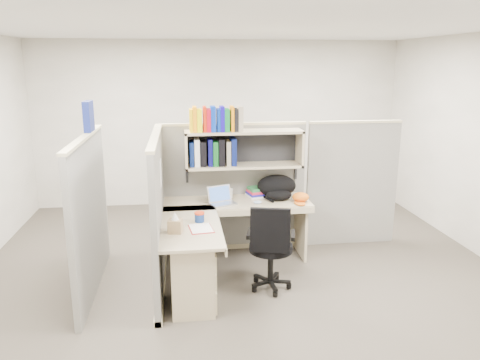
{
  "coord_description": "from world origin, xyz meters",
  "views": [
    {
      "loc": [
        -0.64,
        -4.74,
        2.34
      ],
      "look_at": [
        -0.0,
        0.25,
        1.07
      ],
      "focal_mm": 35.0,
      "sensor_mm": 36.0,
      "label": 1
    }
  ],
  "objects": [
    {
      "name": "room_shell",
      "position": [
        0.0,
        0.0,
        1.62
      ],
      "size": [
        6.0,
        6.0,
        6.0
      ],
      "color": "#A9A699",
      "rests_on": "ground"
    },
    {
      "name": "mouse",
      "position": [
        0.23,
        0.43,
        0.75
      ],
      "size": [
        0.11,
        0.08,
        0.04
      ],
      "primitive_type": "ellipsoid",
      "rotation": [
        0.0,
        0.0,
        0.12
      ],
      "color": "#98B5D7",
      "rests_on": "desk"
    },
    {
      "name": "desk",
      "position": [
        -0.41,
        -0.29,
        0.44
      ],
      "size": [
        1.74,
        1.75,
        0.73
      ],
      "color": "tan",
      "rests_on": "ground"
    },
    {
      "name": "orange_cap",
      "position": [
        0.75,
        0.46,
        0.78
      ],
      "size": [
        0.26,
        0.28,
        0.11
      ],
      "primitive_type": null,
      "rotation": [
        0.0,
        0.0,
        -0.34
      ],
      "color": "#CF5C12",
      "rests_on": "desk"
    },
    {
      "name": "tissue_box",
      "position": [
        -0.72,
        -0.4,
        0.83
      ],
      "size": [
        0.15,
        0.15,
        0.21
      ],
      "primitive_type": null,
      "rotation": [
        0.0,
        0.0,
        -0.18
      ],
      "color": "#A0835A",
      "rests_on": "desk"
    },
    {
      "name": "backpack",
      "position": [
        0.51,
        0.62,
        0.87
      ],
      "size": [
        0.48,
        0.37,
        0.28
      ],
      "primitive_type": null,
      "rotation": [
        0.0,
        0.0,
        0.01
      ],
      "color": "black",
      "rests_on": "desk"
    },
    {
      "name": "cubicle",
      "position": [
        -0.37,
        0.45,
        0.91
      ],
      "size": [
        3.79,
        1.84,
        1.95
      ],
      "color": "#61605C",
      "rests_on": "ground"
    },
    {
      "name": "book_stack",
      "position": [
        0.25,
        0.73,
        0.79
      ],
      "size": [
        0.22,
        0.27,
        0.11
      ],
      "primitive_type": null,
      "rotation": [
        0.0,
        0.0,
        0.23
      ],
      "color": "gray",
      "rests_on": "desk"
    },
    {
      "name": "task_chair",
      "position": [
        0.24,
        -0.31,
        0.34
      ],
      "size": [
        0.54,
        0.5,
        0.96
      ],
      "color": "black",
      "rests_on": "ground"
    },
    {
      "name": "snack_canister",
      "position": [
        -0.48,
        -0.12,
        0.78
      ],
      "size": [
        0.11,
        0.11,
        0.1
      ],
      "color": "navy",
      "rests_on": "desk"
    },
    {
      "name": "loose_paper",
      "position": [
        -0.47,
        -0.32,
        0.73
      ],
      "size": [
        0.24,
        0.3,
        0.0
      ],
      "primitive_type": null,
      "rotation": [
        0.0,
        0.0,
        0.12
      ],
      "color": "white",
      "rests_on": "desk"
    },
    {
      "name": "paper_cup",
      "position": [
        -0.07,
        0.74,
        0.79
      ],
      "size": [
        0.08,
        0.08,
        0.11
      ],
      "primitive_type": "cylinder",
      "rotation": [
        0.0,
        0.0,
        0.03
      ],
      "color": "silver",
      "rests_on": "desk"
    },
    {
      "name": "ground",
      "position": [
        0.0,
        0.0,
        0.0
      ],
      "size": [
        6.0,
        6.0,
        0.0
      ],
      "primitive_type": "plane",
      "color": "#38312B",
      "rests_on": "ground"
    },
    {
      "name": "laptop",
      "position": [
        -0.17,
        0.47,
        0.84
      ],
      "size": [
        0.38,
        0.38,
        0.21
      ],
      "primitive_type": null,
      "rotation": [
        0.0,
        0.0,
        0.36
      ],
      "color": "#ABABAF",
      "rests_on": "desk"
    }
  ]
}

